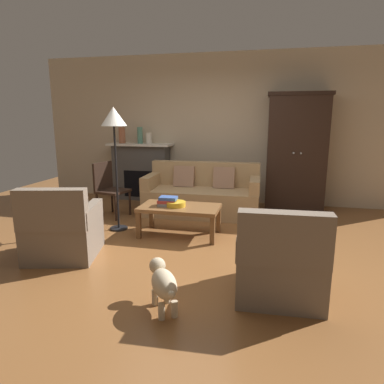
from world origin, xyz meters
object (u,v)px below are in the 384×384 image
(fruit_bowl, at_px, (176,204))
(armchair_near_right, at_px, (280,264))
(coffee_table, at_px, (180,210))
(floor_lamp, at_px, (114,124))
(mantel_vase_cream, at_px, (149,138))
(mantel_vase_jade, at_px, (140,135))
(dog, at_px, (163,282))
(fireplace, at_px, (141,171))
(armchair_near_left, at_px, (62,232))
(mantel_vase_terracotta, at_px, (122,135))
(couch, at_px, (202,195))
(armoire, at_px, (296,152))
(book_stack, at_px, (167,201))
(side_chair_wooden, at_px, (109,186))

(fruit_bowl, relative_size, armchair_near_right, 0.31)
(coffee_table, distance_m, floor_lamp, 1.51)
(coffee_table, xyz_separation_m, mantel_vase_cream, (-1.14, 1.93, 0.86))
(coffee_table, relative_size, mantel_vase_jade, 3.46)
(mantel_vase_jade, bearing_deg, dog, -66.11)
(fireplace, xyz_separation_m, armchair_near_left, (0.19, -3.02, -0.25))
(mantel_vase_terracotta, distance_m, armchair_near_right, 4.63)
(couch, height_order, mantel_vase_jade, mantel_vase_jade)
(armchair_near_left, bearing_deg, mantel_vase_jade, 93.54)
(fireplace, xyz_separation_m, armoire, (2.95, -0.08, 0.46))
(book_stack, bearing_deg, dog, -73.99)
(armoire, height_order, coffee_table, armoire)
(dog, bearing_deg, floor_lamp, 124.42)
(armchair_near_right, bearing_deg, couch, 115.78)
(floor_lamp, bearing_deg, fireplace, 101.02)
(armchair_near_left, bearing_deg, fruit_bowl, 43.75)
(fireplace, height_order, mantel_vase_jade, mantel_vase_jade)
(mantel_vase_jade, bearing_deg, couch, -28.82)
(mantel_vase_terracotta, relative_size, side_chair_wooden, 0.35)
(mantel_vase_jade, bearing_deg, fireplace, 90.00)
(side_chair_wooden, bearing_deg, armchair_near_left, -81.31)
(mantel_vase_cream, bearing_deg, side_chair_wooden, -101.63)
(couch, height_order, armchair_near_right, armchair_near_right)
(dog, bearing_deg, couch, 95.21)
(armchair_near_right, height_order, side_chair_wooden, side_chair_wooden)
(armoire, relative_size, dog, 4.06)
(mantel_vase_jade, distance_m, side_chair_wooden, 1.48)
(floor_lamp, bearing_deg, side_chair_wooden, 125.86)
(armchair_near_left, bearing_deg, dog, -28.28)
(book_stack, relative_size, floor_lamp, 0.15)
(book_stack, height_order, armchair_near_left, armchair_near_left)
(fruit_bowl, distance_m, mantel_vase_jade, 2.48)
(armchair_near_left, xyz_separation_m, dog, (1.50, -0.81, -0.07))
(mantel_vase_cream, bearing_deg, dog, -68.42)
(floor_lamp, height_order, dog, floor_lamp)
(couch, xyz_separation_m, side_chair_wooden, (-1.49, -0.49, 0.19))
(mantel_vase_jade, bearing_deg, mantel_vase_cream, 0.00)
(mantel_vase_cream, xyz_separation_m, dog, (1.51, -3.81, -0.98))
(book_stack, relative_size, armchair_near_left, 0.29)
(side_chair_wooden, bearing_deg, armoire, 21.66)
(armchair_near_left, distance_m, dog, 1.70)
(mantel_vase_cream, bearing_deg, coffee_table, -59.41)
(fireplace, distance_m, armchair_near_right, 4.30)
(armoire, distance_m, floor_lamp, 3.20)
(coffee_table, bearing_deg, armoire, 48.96)
(mantel_vase_cream, bearing_deg, armchair_near_left, -89.90)
(side_chair_wooden, bearing_deg, book_stack, -29.27)
(fruit_bowl, height_order, mantel_vase_terracotta, mantel_vase_terracotta)
(armchair_near_left, bearing_deg, armchair_near_right, -8.29)
(mantel_vase_terracotta, relative_size, armchair_near_right, 0.36)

